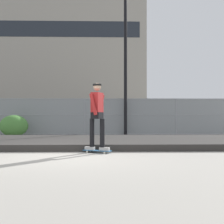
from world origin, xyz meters
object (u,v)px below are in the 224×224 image
Objects in this scene: street_lamp at (125,41)px; parked_car_mid at (126,118)px; parked_car_near at (23,118)px; shrub_left at (14,126)px; skater at (97,112)px; skateboard at (97,151)px.

street_lamp is 4.75m from parked_car_mid.
parked_car_near reaches higher than shrub_left.
skater is 0.41× the size of parked_car_near.
parked_car_near and parked_car_mid have the same top height.
skater is 0.24× the size of street_lamp.
skateboard is at bearing 180.00° from skater.
parked_car_mid is (1.49, 9.24, -0.29)m from skater.
street_lamp reaches higher than skateboard.
street_lamp reaches higher than parked_car_near.
parked_car_near is 0.99× the size of parked_car_mid.
skateboard is at bearing -100.96° from street_lamp.
parked_car_near is at bearing -178.61° from parked_car_mid.
street_lamp is at bearing -24.93° from parked_car_near.
shrub_left is at bearing 124.96° from skater.
skater is (0.00, 0.00, 1.07)m from skateboard.
skater reaches higher than skateboard.
skater is 10.16m from parked_car_near.
parked_car_near is at bearing 116.46° from skater.
street_lamp is 7.42m from parked_car_near.
street_lamp is (1.24, 6.41, 3.53)m from skater.
skater reaches higher than parked_car_mid.
street_lamp is at bearing 7.03° from shrub_left.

